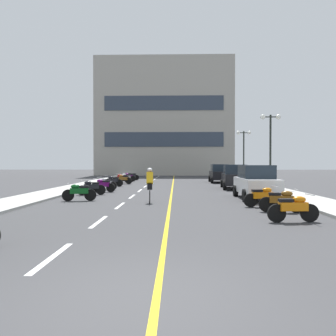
% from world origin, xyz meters
% --- Properties ---
extents(ground_plane, '(140.00, 140.00, 0.00)m').
position_xyz_m(ground_plane, '(0.00, 21.00, 0.00)').
color(ground_plane, '#38383A').
extents(curb_left, '(2.40, 72.00, 0.12)m').
position_xyz_m(curb_left, '(-7.20, 24.00, 0.06)').
color(curb_left, '#A8A8A3').
rests_on(curb_left, ground).
extents(curb_right, '(2.40, 72.00, 0.12)m').
position_xyz_m(curb_right, '(7.20, 24.00, 0.06)').
color(curb_right, '#A8A8A3').
rests_on(curb_right, ground).
extents(lane_dash_0, '(0.14, 2.20, 0.01)m').
position_xyz_m(lane_dash_0, '(-2.00, 2.00, 0.00)').
color(lane_dash_0, silver).
rests_on(lane_dash_0, ground).
extents(lane_dash_1, '(0.14, 2.20, 0.01)m').
position_xyz_m(lane_dash_1, '(-2.00, 6.00, 0.00)').
color(lane_dash_1, silver).
rests_on(lane_dash_1, ground).
extents(lane_dash_2, '(0.14, 2.20, 0.01)m').
position_xyz_m(lane_dash_2, '(-2.00, 10.00, 0.00)').
color(lane_dash_2, silver).
rests_on(lane_dash_2, ground).
extents(lane_dash_3, '(0.14, 2.20, 0.01)m').
position_xyz_m(lane_dash_3, '(-2.00, 14.00, 0.00)').
color(lane_dash_3, silver).
rests_on(lane_dash_3, ground).
extents(lane_dash_4, '(0.14, 2.20, 0.01)m').
position_xyz_m(lane_dash_4, '(-2.00, 18.00, 0.00)').
color(lane_dash_4, silver).
rests_on(lane_dash_4, ground).
extents(lane_dash_5, '(0.14, 2.20, 0.01)m').
position_xyz_m(lane_dash_5, '(-2.00, 22.00, 0.00)').
color(lane_dash_5, silver).
rests_on(lane_dash_5, ground).
extents(lane_dash_6, '(0.14, 2.20, 0.01)m').
position_xyz_m(lane_dash_6, '(-2.00, 26.00, 0.00)').
color(lane_dash_6, silver).
rests_on(lane_dash_6, ground).
extents(lane_dash_7, '(0.14, 2.20, 0.01)m').
position_xyz_m(lane_dash_7, '(-2.00, 30.00, 0.00)').
color(lane_dash_7, silver).
rests_on(lane_dash_7, ground).
extents(lane_dash_8, '(0.14, 2.20, 0.01)m').
position_xyz_m(lane_dash_8, '(-2.00, 34.00, 0.00)').
color(lane_dash_8, silver).
rests_on(lane_dash_8, ground).
extents(lane_dash_9, '(0.14, 2.20, 0.01)m').
position_xyz_m(lane_dash_9, '(-2.00, 38.00, 0.00)').
color(lane_dash_9, silver).
rests_on(lane_dash_9, ground).
extents(lane_dash_10, '(0.14, 2.20, 0.01)m').
position_xyz_m(lane_dash_10, '(-2.00, 42.00, 0.00)').
color(lane_dash_10, silver).
rests_on(lane_dash_10, ground).
extents(lane_dash_11, '(0.14, 2.20, 0.01)m').
position_xyz_m(lane_dash_11, '(-2.00, 46.00, 0.00)').
color(lane_dash_11, silver).
rests_on(lane_dash_11, ground).
extents(centre_line_yellow, '(0.12, 66.00, 0.01)m').
position_xyz_m(centre_line_yellow, '(0.25, 24.00, 0.00)').
color(centre_line_yellow, gold).
rests_on(centre_line_yellow, ground).
extents(office_building, '(21.73, 7.10, 18.56)m').
position_xyz_m(office_building, '(-1.33, 48.49, 9.28)').
color(office_building, '#9E998E').
rests_on(office_building, ground).
extents(street_lamp_mid, '(1.46, 0.36, 5.28)m').
position_xyz_m(street_lamp_mid, '(7.28, 18.72, 3.97)').
color(street_lamp_mid, black).
rests_on(street_lamp_mid, curb_right).
extents(street_lamp_far, '(1.46, 0.36, 5.05)m').
position_xyz_m(street_lamp_far, '(7.36, 28.17, 3.82)').
color(street_lamp_far, black).
rests_on(street_lamp_far, curb_right).
extents(parked_car_near, '(1.98, 4.23, 1.82)m').
position_xyz_m(parked_car_near, '(4.81, 12.85, 0.92)').
color(parked_car_near, black).
rests_on(parked_car_near, ground).
extents(parked_car_mid, '(2.17, 4.32, 1.82)m').
position_xyz_m(parked_car_mid, '(4.97, 19.94, 0.92)').
color(parked_car_mid, black).
rests_on(parked_car_mid, ground).
extents(parked_car_far, '(1.99, 4.24, 1.82)m').
position_xyz_m(parked_car_far, '(4.85, 27.67, 0.92)').
color(parked_car_far, black).
rests_on(parked_car_far, ground).
extents(motorcycle_1, '(1.70, 0.60, 0.92)m').
position_xyz_m(motorcycle_1, '(4.35, 6.04, 0.47)').
color(motorcycle_1, black).
rests_on(motorcycle_1, ground).
extents(motorcycle_2, '(1.69, 0.60, 0.92)m').
position_xyz_m(motorcycle_2, '(4.64, 8.12, 0.47)').
color(motorcycle_2, black).
rests_on(motorcycle_2, ground).
extents(motorcycle_3, '(1.70, 0.60, 0.92)m').
position_xyz_m(motorcycle_3, '(4.35, 9.71, 0.47)').
color(motorcycle_3, black).
rests_on(motorcycle_3, ground).
extents(motorcycle_4, '(1.69, 0.63, 0.92)m').
position_xyz_m(motorcycle_4, '(-4.39, 11.72, 0.47)').
color(motorcycle_4, black).
rests_on(motorcycle_4, ground).
extents(motorcycle_5, '(1.66, 0.73, 0.92)m').
position_xyz_m(motorcycle_5, '(-4.58, 14.79, 0.47)').
color(motorcycle_5, black).
rests_on(motorcycle_5, ground).
extents(motorcycle_6, '(1.69, 0.62, 0.92)m').
position_xyz_m(motorcycle_6, '(-4.32, 16.72, 0.47)').
color(motorcycle_6, black).
rests_on(motorcycle_6, ground).
extents(motorcycle_7, '(1.65, 0.75, 0.92)m').
position_xyz_m(motorcycle_7, '(-4.53, 18.68, 0.47)').
color(motorcycle_7, black).
rests_on(motorcycle_7, ground).
extents(motorcycle_8, '(1.70, 0.60, 0.92)m').
position_xyz_m(motorcycle_8, '(-4.67, 21.92, 0.47)').
color(motorcycle_8, black).
rests_on(motorcycle_8, ground).
extents(motorcycle_9, '(1.65, 0.77, 0.92)m').
position_xyz_m(motorcycle_9, '(-4.31, 24.98, 0.47)').
color(motorcycle_9, black).
rests_on(motorcycle_9, ground).
extents(motorcycle_10, '(1.70, 0.60, 0.92)m').
position_xyz_m(motorcycle_10, '(-4.70, 26.53, 0.47)').
color(motorcycle_10, black).
rests_on(motorcycle_10, ground).
extents(motorcycle_11, '(1.68, 0.66, 0.92)m').
position_xyz_m(motorcycle_11, '(-4.57, 28.14, 0.47)').
color(motorcycle_11, black).
rests_on(motorcycle_11, ground).
extents(motorcycle_12, '(1.64, 0.80, 0.92)m').
position_xyz_m(motorcycle_12, '(-4.54, 29.82, 0.47)').
color(motorcycle_12, black).
rests_on(motorcycle_12, ground).
extents(motorcycle_13, '(1.68, 0.65, 0.92)m').
position_xyz_m(motorcycle_13, '(-4.47, 31.58, 0.47)').
color(motorcycle_13, black).
rests_on(motorcycle_13, ground).
extents(cyclist_rider, '(0.42, 1.77, 1.71)m').
position_xyz_m(cyclist_rider, '(-0.74, 11.16, 0.89)').
color(cyclist_rider, black).
rests_on(cyclist_rider, ground).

